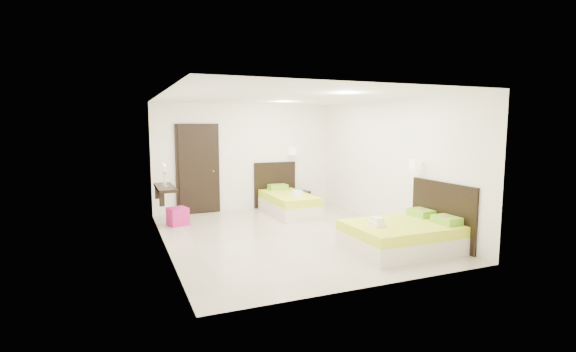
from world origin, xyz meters
name	(u,v)px	position (x,y,z in m)	size (l,w,h in m)	color
floor	(289,235)	(0.00, 0.00, 0.00)	(5.50, 5.50, 0.00)	#BFB69E
bed_single	(287,201)	(0.75, 1.91, 0.28)	(1.11, 1.84, 1.52)	beige
bed_double	(405,234)	(1.44, -1.58, 0.27)	(1.77, 1.51, 1.46)	beige
nightstand	(299,199)	(1.36, 2.57, 0.20)	(0.45, 0.40, 0.40)	black
ottoman	(178,216)	(-1.83, 1.67, 0.19)	(0.37, 0.37, 0.37)	#AE1767
door	(198,169)	(-1.20, 2.70, 1.05)	(1.02, 0.15, 2.14)	black
console_shelf	(165,188)	(-2.08, 1.60, 0.82)	(0.35, 1.20, 0.78)	black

